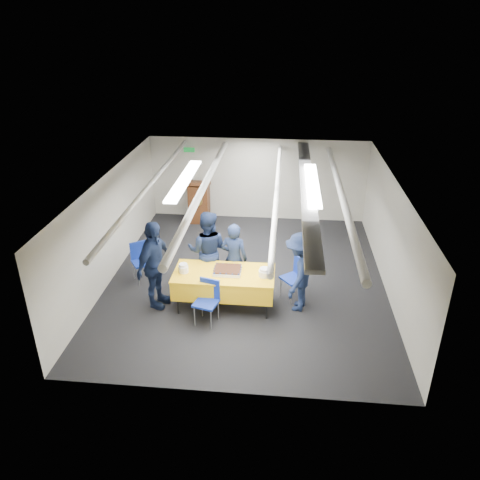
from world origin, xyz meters
name	(u,v)px	position (x,y,z in m)	size (l,w,h in m)	color
ground	(247,279)	(0.00, 0.00, 0.00)	(7.00, 7.00, 0.00)	black
room_shell	(253,196)	(0.09, 0.41, 1.81)	(6.00, 7.00, 2.30)	beige
serving_table	(224,282)	(-0.36, -1.11, 0.56)	(1.98, 0.95, 0.77)	black
sheet_cake	(228,270)	(-0.29, -1.09, 0.82)	(0.55, 0.43, 0.09)	white
plate_stack_left	(183,268)	(-1.15, -1.16, 0.85)	(0.19, 0.19, 0.18)	white
plate_stack_right	(264,272)	(0.43, -1.16, 0.85)	(0.22, 0.22, 0.17)	white
podium	(199,201)	(-1.60, 3.05, 0.61)	(0.62, 0.53, 1.25)	#5E3117
chair_near	(208,297)	(-0.60, -1.64, 0.53)	(0.52, 0.52, 0.87)	gray
chair_right	(296,274)	(1.07, -0.61, 0.53)	(0.59, 0.59, 0.87)	gray
chair_left	(141,257)	(-2.31, -0.21, 0.53)	(0.58, 0.58, 0.87)	gray
sailor_a	(234,259)	(-0.23, -0.53, 0.78)	(0.57, 0.37, 1.56)	black
sailor_b	(207,251)	(-0.80, -0.41, 0.87)	(0.85, 0.66, 1.74)	black
sailor_c	(154,265)	(-1.72, -1.20, 0.91)	(1.07, 0.44, 1.82)	black
sailor_d	(300,272)	(1.11, -1.03, 0.82)	(1.06, 0.61, 1.63)	black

